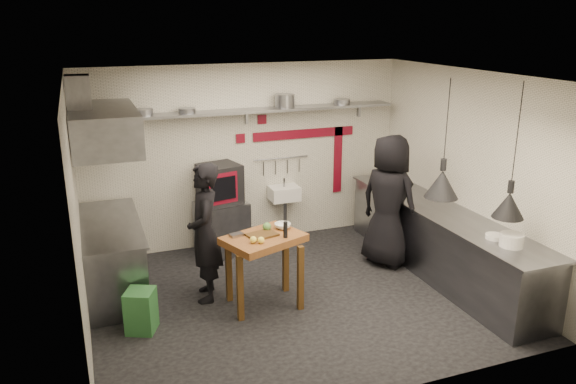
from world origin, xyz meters
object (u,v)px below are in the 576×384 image
object	(u,v)px
chef_left	(205,233)
oven_stand	(222,228)
chef_right	(389,201)
combi_oven	(220,184)
green_bin	(141,311)
prep_table	(264,271)

from	to	relation	value
chef_left	oven_stand	bearing A→B (deg)	168.24
chef_left	chef_right	world-z (taller)	chef_right
combi_oven	oven_stand	bearing A→B (deg)	-86.45
green_bin	chef_left	size ratio (longest dim) A/B	0.28
oven_stand	green_bin	xyz separation A→B (m)	(-1.42, -1.88, -0.15)
chef_left	chef_right	bearing A→B (deg)	102.86
chef_left	chef_right	xyz separation A→B (m)	(2.68, 0.13, 0.07)
combi_oven	chef_left	size ratio (longest dim) A/B	0.33
green_bin	prep_table	distance (m)	1.52
chef_left	chef_right	size ratio (longest dim) A/B	0.93
combi_oven	chef_right	distance (m)	2.48
combi_oven	prep_table	size ratio (longest dim) A/B	0.63
oven_stand	chef_right	size ratio (longest dim) A/B	0.42
chef_left	combi_oven	bearing A→B (deg)	168.76
oven_stand	combi_oven	bearing A→B (deg)	93.55
green_bin	prep_table	xyz separation A→B (m)	(1.51, 0.09, 0.21)
oven_stand	prep_table	distance (m)	1.79
green_bin	chef_right	bearing A→B (deg)	10.52
green_bin	chef_left	xyz separation A→B (m)	(0.88, 0.53, 0.63)
green_bin	combi_oven	bearing A→B (deg)	53.32
chef_left	chef_right	distance (m)	2.69
green_bin	prep_table	world-z (taller)	prep_table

